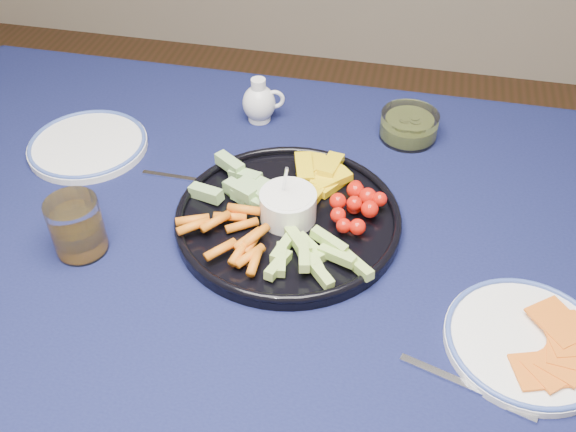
% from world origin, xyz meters
% --- Properties ---
extents(dining_table, '(1.67, 1.07, 0.75)m').
position_xyz_m(dining_table, '(0.00, 0.00, 0.66)').
color(dining_table, '#472B17').
rests_on(dining_table, ground).
extents(crudite_platter, '(0.37, 0.37, 0.12)m').
position_xyz_m(crudite_platter, '(-0.05, 0.08, 0.77)').
color(crudite_platter, black).
rests_on(crudite_platter, dining_table).
extents(creamer_pitcher, '(0.08, 0.06, 0.09)m').
position_xyz_m(creamer_pitcher, '(-0.17, 0.36, 0.78)').
color(creamer_pitcher, white).
rests_on(creamer_pitcher, dining_table).
extents(pickle_bowl, '(0.11, 0.11, 0.05)m').
position_xyz_m(pickle_bowl, '(0.12, 0.37, 0.77)').
color(pickle_bowl, white).
rests_on(pickle_bowl, dining_table).
extents(cheese_plate, '(0.22, 0.22, 0.03)m').
position_xyz_m(cheese_plate, '(0.32, -0.09, 0.76)').
color(cheese_plate, white).
rests_on(cheese_plate, dining_table).
extents(juice_tumbler, '(0.08, 0.08, 0.09)m').
position_xyz_m(juice_tumbler, '(-0.35, -0.05, 0.79)').
color(juice_tumbler, white).
rests_on(juice_tumbler, dining_table).
extents(fork_left, '(0.15, 0.02, 0.00)m').
position_xyz_m(fork_left, '(-0.24, 0.15, 0.75)').
color(fork_left, silver).
rests_on(fork_left, dining_table).
extents(fork_right, '(0.18, 0.07, 0.00)m').
position_xyz_m(fork_right, '(0.26, -0.17, 0.75)').
color(fork_right, silver).
rests_on(fork_right, dining_table).
extents(side_plate_extra, '(0.22, 0.22, 0.02)m').
position_xyz_m(side_plate_extra, '(-0.45, 0.20, 0.76)').
color(side_plate_extra, white).
rests_on(side_plate_extra, dining_table).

